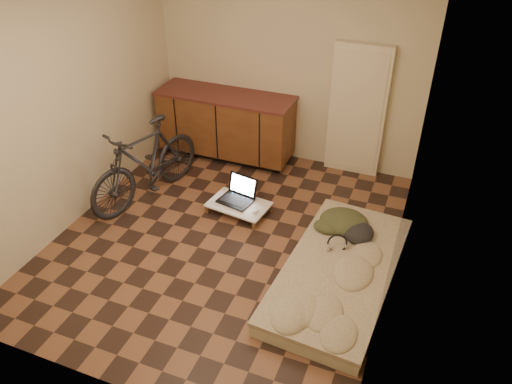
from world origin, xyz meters
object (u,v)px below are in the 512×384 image
at_px(laptop, 238,196).
at_px(lap_desk, 239,205).
at_px(bicycle, 145,159).
at_px(futon, 339,272).

bearing_deg(laptop, lap_desk, -49.26).
xyz_separation_m(bicycle, laptop, (1.09, 0.20, -0.38)).
height_order(futon, lap_desk, futon).
height_order(futon, laptop, laptop).
xyz_separation_m(lap_desk, laptop, (-0.05, 0.08, 0.07)).
bearing_deg(futon, bicycle, 171.30).
bearing_deg(lap_desk, futon, -18.85).
xyz_separation_m(futon, laptop, (-1.41, 0.76, 0.08)).
bearing_deg(laptop, futon, -17.49).
height_order(bicycle, futon, bicycle).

